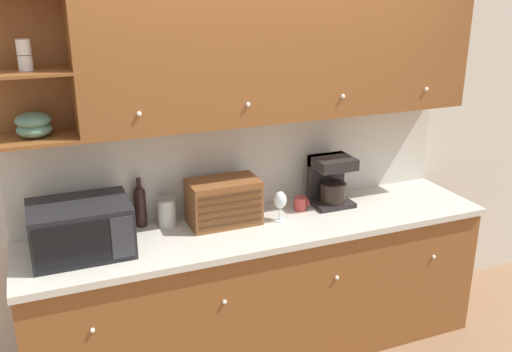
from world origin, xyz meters
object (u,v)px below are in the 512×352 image
object	(u,v)px
wine_bottle	(140,204)
bread_box	(224,202)
wine_glass	(280,201)
storage_canister	(167,212)
mug	(301,204)
coffee_maker	(330,180)
microwave	(81,229)

from	to	relation	value
wine_bottle	bread_box	bearing A→B (deg)	-17.94
wine_bottle	wine_glass	distance (m)	0.84
storage_canister	mug	xyz separation A→B (m)	(0.85, -0.09, -0.04)
storage_canister	wine_glass	bearing A→B (deg)	-16.10
coffee_maker	microwave	bearing A→B (deg)	-175.78
wine_bottle	coffee_maker	size ratio (longest dim) A/B	0.93
microwave	coffee_maker	xyz separation A→B (m)	(1.59, 0.12, 0.02)
microwave	wine_bottle	size ratio (longest dim) A/B	1.73
microwave	mug	distance (m)	1.37
microwave	bread_box	world-z (taller)	microwave
microwave	storage_canister	size ratio (longest dim) A/B	3.01
wine_bottle	wine_glass	xyz separation A→B (m)	(0.80, -0.25, -0.01)
storage_canister	microwave	bearing A→B (deg)	-160.40
microwave	bread_box	size ratio (longest dim) A/B	1.24
bread_box	mug	bearing A→B (deg)	1.04
wine_glass	coffee_maker	bearing A→B (deg)	16.72
microwave	coffee_maker	bearing A→B (deg)	4.22
microwave	wine_bottle	bearing A→B (deg)	33.27
storage_canister	wine_glass	xyz separation A→B (m)	(0.66, -0.19, 0.04)
wine_bottle	mug	xyz separation A→B (m)	(1.00, -0.14, -0.09)
storage_canister	bread_box	world-z (taller)	bread_box
wine_glass	mug	size ratio (longest dim) A/B	2.03
bread_box	coffee_maker	world-z (taller)	coffee_maker
storage_canister	mug	world-z (taller)	storage_canister
storage_canister	wine_bottle	bearing A→B (deg)	158.33
wine_bottle	mug	world-z (taller)	wine_bottle
bread_box	wine_bottle	bearing A→B (deg)	162.06
bread_box	coffee_maker	distance (m)	0.75
storage_canister	bread_box	xyz separation A→B (m)	(0.33, -0.10, 0.05)
storage_canister	mug	distance (m)	0.86
coffee_maker	bread_box	bearing A→B (deg)	-177.66
wine_glass	coffee_maker	world-z (taller)	coffee_maker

